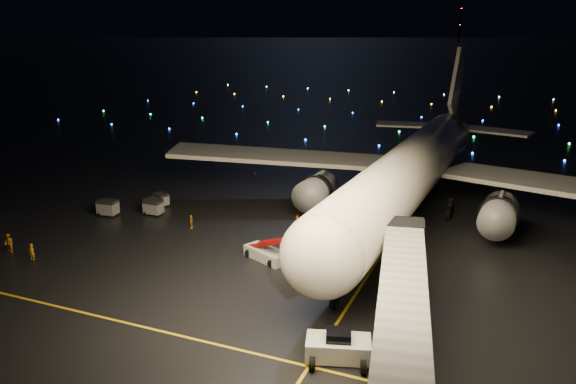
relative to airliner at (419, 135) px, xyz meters
The scene contains 19 objects.
ground 273.60m from the airliner, 92.58° to the left, with size 2000.00×2000.00×0.00m, color black.
lane_centre 15.05m from the airliner, 91.43° to the right, with size 0.25×80.00×0.02m, color gold.
lane_cross 41.74m from the airliner, 115.15° to the right, with size 60.00×0.25×0.02m, color gold.
airliner is the anchor object (origin of this frame).
pushback_tug 36.11m from the airliner, 88.03° to the right, with size 4.43×2.32×2.11m, color silver.
belt_loader 25.11m from the airliner, 115.94° to the right, with size 7.04×1.92×3.41m, color silver, non-canonical shape.
crew_a 44.65m from the airliner, 136.20° to the right, with size 0.60×0.40×1.65m, color #FFA11A.
crew_b 46.90m from the airliner, 139.79° to the right, with size 0.95×0.74×1.95m, color #FFA11A.
crew_c 28.91m from the airliner, 142.54° to the right, with size 0.93×0.39×1.59m, color #FFA11A.
safety_cone_0 17.61m from the airliner, 143.87° to the right, with size 0.40×0.40×0.46m, color #E95600.
safety_cone_1 16.94m from the airliner, 156.10° to the right, with size 0.47×0.47×0.53m, color #E95600.
safety_cone_2 15.83m from the airliner, 149.83° to the right, with size 0.49×0.49×0.56m, color #E95600.
safety_cone_3 28.42m from the airliner, 163.42° to the left, with size 0.41×0.41×0.46m, color #E95600.
radio_mast 717.18m from the airliner, 95.79° to the left, with size 1.80×1.80×64.00m, color black.
taxiway_lights 80.63m from the airliner, 98.83° to the left, with size 164.00×92.00×0.36m, color black, non-canonical shape.
baggage_cart_0 33.23m from the airliner, 153.35° to the right, with size 2.10×1.47×1.78m, color gray.
baggage_cart_1 33.07m from the airliner, 159.53° to the right, with size 1.90×1.33×1.61m, color gray.
baggage_cart_2 33.37m from the airliner, 154.69° to the right, with size 2.09×1.46×1.77m, color gray.
baggage_cart_3 38.50m from the airliner, 153.53° to the right, with size 2.23×1.56×1.90m, color gray.
Camera 1 is at (23.25, -40.87, 22.11)m, focal length 35.00 mm.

